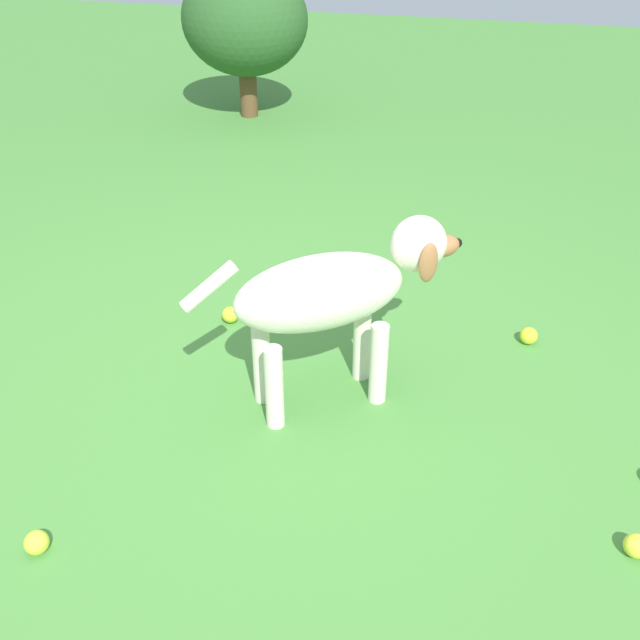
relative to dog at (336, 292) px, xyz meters
The scene contains 7 objects.
ground 0.50m from the dog, 143.46° to the right, with size 14.00×14.00×0.00m, color #478438.
dog is the anchor object (origin of this frame).
tennis_ball_0 0.72m from the dog, 145.55° to the left, with size 0.07×0.07×0.07m, color #C2D32B.
tennis_ball_1 1.10m from the dog, 26.21° to the right, with size 0.07×0.07×0.07m, color yellow.
tennis_ball_2 1.11m from the dog, 126.16° to the right, with size 0.07×0.07×0.07m, color #C1DC38.
tennis_ball_3 0.89m from the dog, 37.52° to the left, with size 0.07×0.07×0.07m, color #C9E02A.
shrub_near 3.19m from the dog, 114.27° to the left, with size 0.84×0.76×1.00m.
Camera 1 is at (0.67, -1.73, 1.57)m, focal length 40.79 mm.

